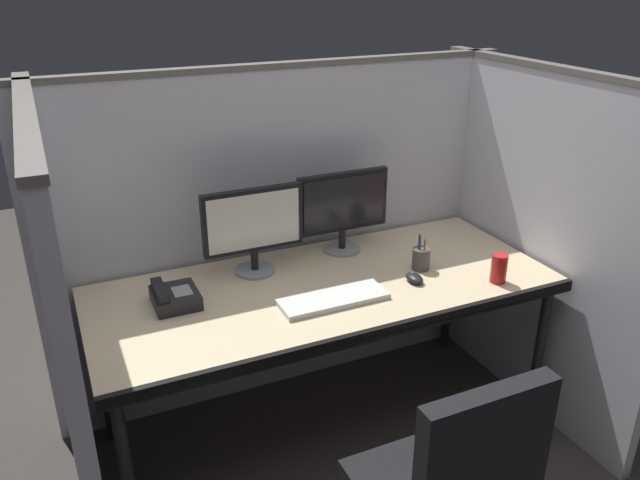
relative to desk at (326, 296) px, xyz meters
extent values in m
plane|color=#423D38|center=(0.00, -0.29, -0.69)|extent=(8.00, 8.00, 0.00)
cube|color=silver|center=(0.00, 0.46, 0.08)|extent=(2.20, 0.05, 1.55)
cube|color=#605B56|center=(0.00, 0.46, 0.87)|extent=(2.21, 0.06, 0.02)
cube|color=silver|center=(-0.99, -0.09, 0.08)|extent=(0.05, 1.40, 1.55)
cube|color=#605B56|center=(-0.99, -0.09, 0.87)|extent=(0.06, 1.41, 0.02)
cube|color=silver|center=(0.99, -0.09, 0.08)|extent=(0.05, 1.40, 1.55)
cube|color=#605B56|center=(0.99, -0.09, 0.87)|extent=(0.06, 1.41, 0.02)
cube|color=beige|center=(0.00, 0.01, 0.03)|extent=(1.90, 0.80, 0.04)
cube|color=black|center=(0.00, -0.38, 0.03)|extent=(1.90, 0.02, 0.05)
cylinder|color=black|center=(0.89, -0.33, -0.34)|extent=(0.04, 0.04, 0.70)
cylinder|color=black|center=(-0.89, 0.35, -0.34)|extent=(0.04, 0.04, 0.70)
cylinder|color=black|center=(0.89, 0.35, -0.34)|extent=(0.04, 0.04, 0.70)
cube|color=black|center=(-0.05, -1.08, 0.04)|extent=(0.40, 0.06, 0.48)
cylinder|color=gray|center=(-0.22, 0.24, 0.06)|extent=(0.17, 0.17, 0.01)
cylinder|color=black|center=(-0.22, 0.24, 0.11)|extent=(0.03, 0.03, 0.09)
cube|color=black|center=(-0.22, 0.24, 0.29)|extent=(0.43, 0.03, 0.27)
cube|color=silver|center=(-0.22, 0.23, 0.29)|extent=(0.39, 0.01, 0.23)
cylinder|color=gray|center=(0.21, 0.29, 0.06)|extent=(0.17, 0.17, 0.01)
cylinder|color=black|center=(0.21, 0.29, 0.11)|extent=(0.03, 0.03, 0.09)
cube|color=black|center=(0.21, 0.29, 0.29)|extent=(0.43, 0.03, 0.27)
cube|color=black|center=(0.21, 0.27, 0.29)|extent=(0.39, 0.01, 0.23)
cube|color=silver|center=(-0.03, -0.13, 0.06)|extent=(0.43, 0.15, 0.02)
ellipsoid|color=black|center=(0.35, -0.12, 0.07)|extent=(0.06, 0.10, 0.03)
cylinder|color=#59595B|center=(0.35, -0.10, 0.08)|extent=(0.01, 0.01, 0.01)
cylinder|color=#4C4742|center=(0.44, -0.03, 0.10)|extent=(0.08, 0.08, 0.09)
cylinder|color=red|center=(0.44, -0.04, 0.13)|extent=(0.01, 0.01, 0.13)
cylinder|color=#263FB2|center=(0.42, -0.03, 0.13)|extent=(0.01, 0.01, 0.15)
cylinder|color=black|center=(0.42, -0.02, 0.14)|extent=(0.01, 0.01, 0.15)
cylinder|color=red|center=(0.66, -0.26, 0.11)|extent=(0.07, 0.07, 0.12)
cube|color=black|center=(-0.59, 0.10, 0.08)|extent=(0.17, 0.19, 0.06)
cube|color=black|center=(-0.65, 0.10, 0.12)|extent=(0.04, 0.17, 0.03)
cube|color=gray|center=(-0.57, 0.09, 0.11)|extent=(0.07, 0.09, 0.00)
camera|label=1|loc=(-0.97, -2.07, 1.25)|focal=35.31mm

